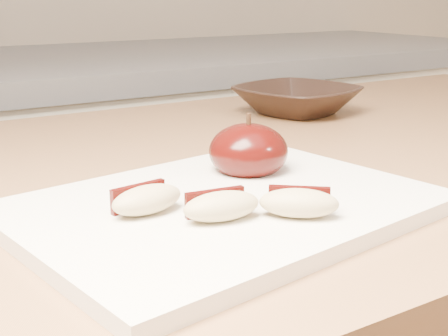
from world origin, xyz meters
TOP-DOWN VIEW (x-y plane):
  - back_cabinet at (0.00, 1.20)m, footprint 2.40×0.62m
  - cutting_board at (-0.01, 0.36)m, footprint 0.34×0.27m
  - apple_half at (0.05, 0.42)m, footprint 0.09×0.09m
  - apple_wedge_a at (-0.07, 0.36)m, footprint 0.06×0.03m
  - apple_wedge_b at (-0.04, 0.32)m, footprint 0.06×0.03m
  - apple_wedge_c at (0.01, 0.30)m, footprint 0.06×0.06m
  - bowl at (0.29, 0.65)m, footprint 0.19×0.19m

SIDE VIEW (x-z plane):
  - back_cabinet at x=0.00m, z-range 0.00..0.94m
  - cutting_board at x=-0.01m, z-range 0.90..0.91m
  - bowl at x=0.29m, z-range 0.90..0.94m
  - apple_wedge_a at x=-0.07m, z-range 0.91..0.93m
  - apple_wedge_b at x=-0.04m, z-range 0.91..0.93m
  - apple_wedge_c at x=0.01m, z-range 0.91..0.93m
  - apple_half at x=0.05m, z-range 0.90..0.96m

